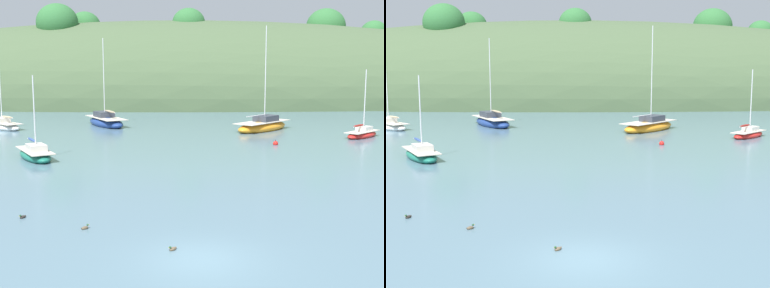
% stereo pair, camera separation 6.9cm
% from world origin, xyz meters
% --- Properties ---
extents(ground_plane, '(400.00, 400.00, 0.00)m').
position_xyz_m(ground_plane, '(0.00, 0.00, 0.00)').
color(ground_plane, slate).
extents(far_shoreline_hill, '(150.00, 36.00, 29.99)m').
position_xyz_m(far_shoreline_hill, '(0.01, 74.45, 0.07)').
color(far_shoreline_hill, '#425638').
rests_on(far_shoreline_hill, ground).
extents(sailboat_red_portside, '(5.45, 5.46, 6.84)m').
position_xyz_m(sailboat_red_portside, '(-19.78, 38.39, 0.36)').
color(sailboat_red_portside, white).
rests_on(sailboat_red_portside, ground).
extents(sailboat_blue_center, '(6.00, 8.03, 9.91)m').
position_xyz_m(sailboat_blue_center, '(-9.30, 41.27, 0.46)').
color(sailboat_blue_center, navy).
rests_on(sailboat_blue_center, ground).
extents(sailboat_grey_yawl, '(7.13, 7.43, 11.01)m').
position_xyz_m(sailboat_grey_yawl, '(7.66, 36.83, 0.45)').
color(sailboat_grey_yawl, orange).
rests_on(sailboat_grey_yawl, ground).
extents(sailboat_white_near, '(4.32, 5.72, 6.39)m').
position_xyz_m(sailboat_white_near, '(-11.66, 20.74, 0.35)').
color(sailboat_white_near, '#196B56').
rests_on(sailboat_white_near, ground).
extents(sailboat_black_sloop, '(4.50, 4.43, 6.57)m').
position_xyz_m(sailboat_black_sloop, '(16.40, 31.62, 0.32)').
color(sailboat_black_sloop, red).
rests_on(sailboat_black_sloop, ground).
extents(mooring_buoy_outer, '(0.44, 0.44, 0.54)m').
position_xyz_m(mooring_buoy_outer, '(7.36, 27.07, 0.12)').
color(mooring_buoy_outer, red).
rests_on(mooring_buoy_outer, ground).
extents(duck_lone_left, '(0.37, 0.37, 0.24)m').
position_xyz_m(duck_lone_left, '(-4.94, 3.73, 0.05)').
color(duck_lone_left, brown).
rests_on(duck_lone_left, ground).
extents(duck_lone_right, '(0.32, 0.41, 0.24)m').
position_xyz_m(duck_lone_right, '(-8.14, 5.43, 0.05)').
color(duck_lone_right, '#2D2823').
rests_on(duck_lone_right, ground).
extents(duck_trailing, '(0.36, 0.37, 0.24)m').
position_xyz_m(duck_trailing, '(-1.06, 1.01, 0.05)').
color(duck_trailing, brown).
rests_on(duck_trailing, ground).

